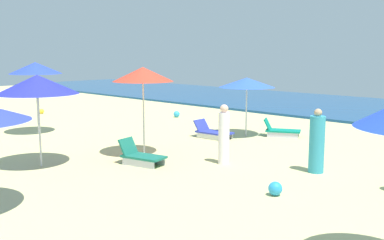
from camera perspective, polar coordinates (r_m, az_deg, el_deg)
The scene contains 13 objects.
ocean at distance 26.53m, azimuth 19.63°, elevation 1.50°, with size 60.00×10.62×0.12m, color navy.
umbrella_0 at distance 13.49m, azimuth -6.17°, elevation 5.70°, with size 1.80×1.80×2.66m.
lounge_chair_0_0 at distance 12.73m, azimuth -6.45°, elevation -4.47°, with size 1.38×0.87×0.70m.
umbrella_6 at distance 12.81m, azimuth -18.81°, elevation 4.24°, with size 2.17×2.17×2.50m.
umbrella_8 at distance 18.06m, azimuth -19.04°, elevation 6.16°, with size 1.93×1.93×2.71m.
umbrella_9 at distance 16.76m, azimuth 6.89°, elevation 4.68°, with size 2.05×2.05×2.17m.
lounge_chair_9_0 at distance 17.10m, azimuth 11.01°, elevation -1.28°, with size 1.44×1.14×0.65m.
lounge_chair_9_1 at distance 16.52m, azimuth 2.54°, elevation -1.48°, with size 1.45×0.75×0.63m.
beachgoer_0 at distance 12.17m, azimuth 15.37°, elevation -2.84°, with size 0.56×0.56×1.67m.
beachgoer_3 at distance 12.66m, azimuth 4.02°, elevation -1.99°, with size 0.40×0.40×1.67m.
beach_ball_0 at distance 21.68m, azimuth -1.94°, elevation 0.74°, with size 0.30×0.30×0.30m, color #2FA4D7.
beach_ball_1 at distance 10.18m, azimuth 10.39°, elevation -8.45°, with size 0.31×0.31×0.31m, color #2797D9.
beach_ball_2 at distance 24.11m, azimuth -18.34°, elevation 1.05°, with size 0.25×0.25×0.25m, color yellow.
Camera 1 is at (10.91, 0.70, 3.12)m, focal length 42.56 mm.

